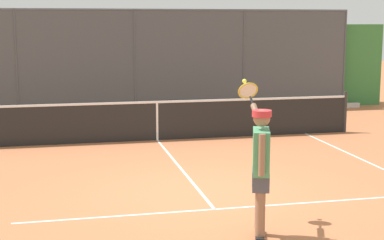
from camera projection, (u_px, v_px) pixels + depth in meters
name	position (u px, v px, depth m)	size (l,w,h in m)	color
ground_plane	(201.00, 193.00, 9.96)	(60.00, 60.00, 0.00)	#B76B42
court_line_markings	(219.00, 214.00, 8.85)	(7.77, 10.03, 0.01)	white
fence_backdrop	(132.00, 68.00, 18.84)	(17.04, 1.37, 3.24)	#474C51
tennis_net	(157.00, 120.00, 14.30)	(9.98, 0.09, 1.07)	#2D2D2D
tennis_player	(260.00, 163.00, 7.72)	(0.42, 1.43, 2.03)	black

